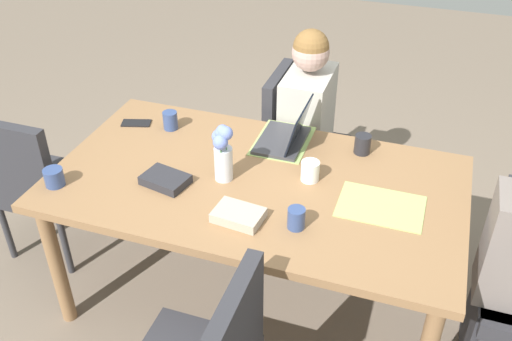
# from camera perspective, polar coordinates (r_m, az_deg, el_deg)

# --- Properties ---
(ground_plane) EXTENTS (10.00, 10.00, 0.00)m
(ground_plane) POSITION_cam_1_polar(r_m,az_deg,el_deg) (3.08, -0.00, -12.42)
(ground_plane) COLOR #756656
(dining_table) EXTENTS (1.85, 1.03, 0.76)m
(dining_table) POSITION_cam_1_polar(r_m,az_deg,el_deg) (2.63, -0.00, -2.31)
(dining_table) COLOR olive
(dining_table) RESTS_ON ground_plane
(chair_far_left_mid) EXTENTS (0.44, 0.44, 0.90)m
(chair_far_left_mid) POSITION_cam_1_polar(r_m,az_deg,el_deg) (3.39, 3.99, 3.28)
(chair_far_left_mid) COLOR #2D2D33
(chair_far_left_mid) RESTS_ON ground_plane
(person_far_left_mid) EXTENTS (0.36, 0.40, 1.19)m
(person_far_left_mid) POSITION_cam_1_polar(r_m,az_deg,el_deg) (3.31, 4.98, 2.95)
(person_far_left_mid) COLOR #2D2D33
(person_far_left_mid) RESTS_ON ground_plane
(chair_head_left_right_near) EXTENTS (0.44, 0.44, 0.90)m
(chair_head_left_right_near) POSITION_cam_1_polar(r_m,az_deg,el_deg) (3.23, -21.10, -0.90)
(chair_head_left_right_near) COLOR #2D2D33
(chair_head_left_right_near) RESTS_ON ground_plane
(flower_vase) EXTENTS (0.10, 0.11, 0.28)m
(flower_vase) POSITION_cam_1_polar(r_m,az_deg,el_deg) (2.51, -3.36, 2.04)
(flower_vase) COLOR silver
(flower_vase) RESTS_ON dining_table
(placemat_head_right_left_near) EXTENTS (0.36, 0.26, 0.00)m
(placemat_head_right_left_near) POSITION_cam_1_polar(r_m,az_deg,el_deg) (2.48, 12.36, -3.51)
(placemat_head_right_left_near) COLOR #9EBC66
(placemat_head_right_left_near) RESTS_ON dining_table
(placemat_far_left_mid) EXTENTS (0.26, 0.36, 0.00)m
(placemat_far_left_mid) POSITION_cam_1_polar(r_m,az_deg,el_deg) (2.86, 2.68, 2.98)
(placemat_far_left_mid) COLOR #9EBC66
(placemat_far_left_mid) RESTS_ON dining_table
(laptop_far_left_mid) EXTENTS (0.22, 0.32, 0.21)m
(laptop_far_left_mid) POSITION_cam_1_polar(r_m,az_deg,el_deg) (2.82, 3.12, 3.50)
(laptop_far_left_mid) COLOR #38383D
(laptop_far_left_mid) RESTS_ON dining_table
(coffee_mug_near_left) EXTENTS (0.08, 0.08, 0.10)m
(coffee_mug_near_left) POSITION_cam_1_polar(r_m,az_deg,el_deg) (2.79, 10.59, 2.61)
(coffee_mug_near_left) COLOR #232328
(coffee_mug_near_left) RESTS_ON dining_table
(coffee_mug_near_right) EXTENTS (0.07, 0.07, 0.09)m
(coffee_mug_near_right) POSITION_cam_1_polar(r_m,az_deg,el_deg) (2.30, 4.04, -4.78)
(coffee_mug_near_right) COLOR #33477A
(coffee_mug_near_right) RESTS_ON dining_table
(coffee_mug_centre_left) EXTENTS (0.09, 0.09, 0.08)m
(coffee_mug_centre_left) POSITION_cam_1_polar(r_m,az_deg,el_deg) (2.68, -19.52, -0.64)
(coffee_mug_centre_left) COLOR #33477A
(coffee_mug_centre_left) RESTS_ON dining_table
(coffee_mug_centre_right) EXTENTS (0.07, 0.07, 0.09)m
(coffee_mug_centre_right) POSITION_cam_1_polar(r_m,az_deg,el_deg) (2.98, -8.56, 4.97)
(coffee_mug_centre_right) COLOR #33477A
(coffee_mug_centre_right) RESTS_ON dining_table
(coffee_mug_far_left) EXTENTS (0.08, 0.08, 0.09)m
(coffee_mug_far_left) POSITION_cam_1_polar(r_m,az_deg,el_deg) (2.57, 5.43, -0.04)
(coffee_mug_far_left) COLOR white
(coffee_mug_far_left) RESTS_ON dining_table
(book_red_cover) EXTENTS (0.22, 0.18, 0.04)m
(book_red_cover) POSITION_cam_1_polar(r_m,az_deg,el_deg) (2.58, -9.03, -0.91)
(book_red_cover) COLOR #28282D
(book_red_cover) RESTS_ON dining_table
(book_blue_cover) EXTENTS (0.21, 0.16, 0.04)m
(book_blue_cover) POSITION_cam_1_polar(r_m,az_deg,el_deg) (2.35, -1.77, -4.48)
(book_blue_cover) COLOR #B2A38E
(book_blue_cover) RESTS_ON dining_table
(phone_black) EXTENTS (0.16, 0.11, 0.01)m
(phone_black) POSITION_cam_1_polar(r_m,az_deg,el_deg) (3.07, -11.87, 4.66)
(phone_black) COLOR black
(phone_black) RESTS_ON dining_table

